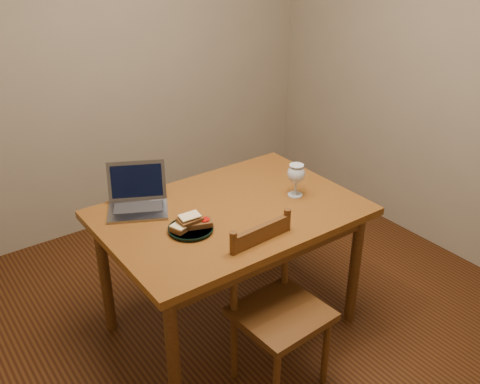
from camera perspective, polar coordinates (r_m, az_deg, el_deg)
floor at (r=3.11m, az=1.13°, el=-14.65°), size 3.20×3.20×0.02m
back_wall at (r=3.80m, az=-13.94°, el=14.85°), size 3.20×0.02×2.60m
right_wall at (r=3.61m, az=22.76°, el=12.96°), size 0.02×3.20×2.60m
table at (r=2.77m, az=-1.00°, el=-3.42°), size 1.30×0.90×0.74m
chair at (r=2.55m, az=4.09°, el=-11.67°), size 0.42×0.40×0.43m
plate at (r=2.55m, az=-5.27°, el=-3.96°), size 0.22×0.22×0.02m
sandwich_cheese at (r=2.53m, az=-6.12°, el=-3.58°), size 0.13×0.10×0.04m
sandwich_tomato at (r=2.55m, az=-4.37°, el=-3.25°), size 0.14×0.11×0.04m
sandwich_top at (r=2.53m, az=-5.38°, el=-2.91°), size 0.12×0.07×0.04m
milk_glass at (r=2.84m, az=5.98°, el=1.27°), size 0.09×0.09×0.18m
laptop at (r=2.78m, az=-10.89°, el=-0.46°), size 0.39×0.38×0.21m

